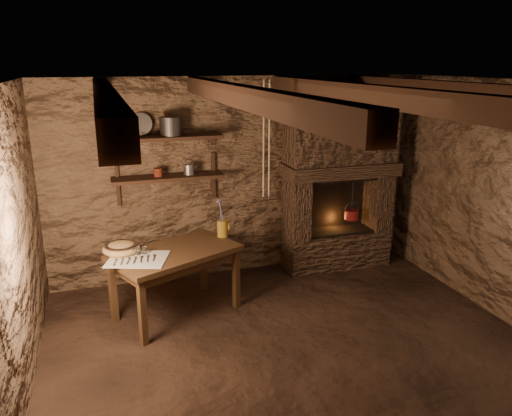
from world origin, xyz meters
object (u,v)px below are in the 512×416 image
object	(u,v)px
work_table	(176,280)
iron_stockpot	(171,127)
stoneware_jug	(223,221)
red_pot	(351,214)
wooden_bowl	(121,249)

from	to	relation	value
work_table	iron_stockpot	size ratio (longest dim) A/B	5.75
stoneware_jug	iron_stockpot	distance (m)	1.18
stoneware_jug	red_pot	distance (m)	1.83
work_table	stoneware_jug	world-z (taller)	stoneware_jug
work_table	wooden_bowl	size ratio (longest dim) A/B	3.85
work_table	stoneware_jug	distance (m)	0.81
stoneware_jug	red_pot	world-z (taller)	red_pot
work_table	wooden_bowl	xyz separation A→B (m)	(-0.52, 0.09, 0.37)
iron_stockpot	red_pot	size ratio (longest dim) A/B	0.46
wooden_bowl	red_pot	size ratio (longest dim) A/B	0.69
iron_stockpot	wooden_bowl	bearing A→B (deg)	-133.92
work_table	iron_stockpot	distance (m)	1.67
stoneware_jug	red_pot	xyz separation A→B (m)	(1.78, 0.39, -0.20)
work_table	red_pot	distance (m)	2.46
wooden_bowl	stoneware_jug	bearing A→B (deg)	8.91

